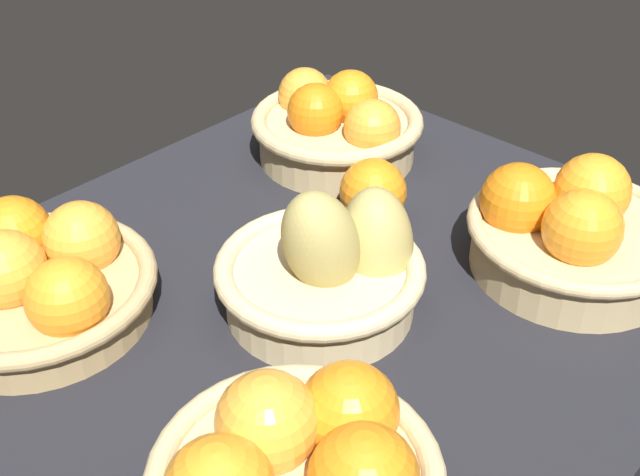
% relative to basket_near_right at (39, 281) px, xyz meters
% --- Properties ---
extents(market_tray, '(0.84, 0.72, 0.03)m').
position_rel_basket_near_right_xyz_m(market_tray, '(-0.21, 0.17, -0.06)').
color(market_tray, black).
rests_on(market_tray, ground).
extents(basket_near_right, '(0.24, 0.24, 0.11)m').
position_rel_basket_near_right_xyz_m(basket_near_right, '(0.00, 0.00, 0.00)').
color(basket_near_right, tan).
rests_on(basket_near_right, market_tray).
extents(basket_far_left, '(0.23, 0.23, 0.12)m').
position_rel_basket_near_right_xyz_m(basket_far_left, '(-0.43, 0.35, 0.01)').
color(basket_far_left, tan).
rests_on(basket_far_left, market_tray).
extents(basket_center_pears, '(0.22, 0.21, 0.16)m').
position_rel_basket_near_right_xyz_m(basket_center_pears, '(-0.20, 0.21, 0.01)').
color(basket_center_pears, '#D3BC8C').
rests_on(basket_center_pears, market_tray).
extents(basket_near_left, '(0.23, 0.23, 0.11)m').
position_rel_basket_near_right_xyz_m(basket_near_left, '(-0.44, 0.00, 0.01)').
color(basket_near_left, tan).
rests_on(basket_near_left, market_tray).
extents(basket_far_right, '(0.23, 0.23, 0.11)m').
position_rel_basket_near_right_xyz_m(basket_far_right, '(-0.00, 0.36, 0.01)').
color(basket_far_right, tan).
rests_on(basket_far_right, market_tray).
extents(loose_orange_front_gap, '(0.08, 0.08, 0.08)m').
position_rel_basket_near_right_xyz_m(loose_orange_front_gap, '(-0.36, 0.14, -0.00)').
color(loose_orange_front_gap, orange).
rests_on(loose_orange_front_gap, market_tray).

